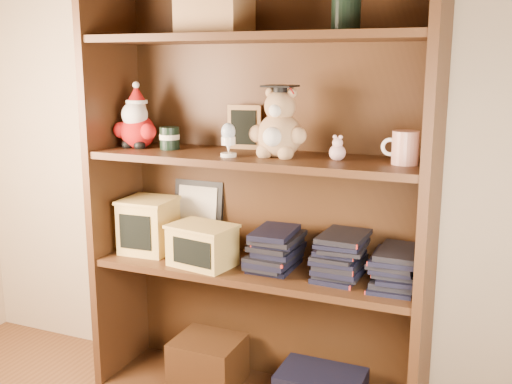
{
  "coord_description": "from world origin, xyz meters",
  "views": [
    {
      "loc": [
        0.73,
        -0.56,
        1.26
      ],
      "look_at": [
        -0.07,
        1.3,
        0.82
      ],
      "focal_mm": 42.0,
      "sensor_mm": 36.0,
      "label": 1
    }
  ],
  "objects_px": {
    "bookcase": "(261,200)",
    "grad_teddy_bear": "(279,129)",
    "treats_box": "(149,225)",
    "teacher_mug": "(404,148)"
  },
  "relations": [
    {
      "from": "grad_teddy_bear",
      "to": "treats_box",
      "type": "distance_m",
      "value": 0.66
    },
    {
      "from": "bookcase",
      "to": "grad_teddy_bear",
      "type": "bearing_deg",
      "value": -33.27
    },
    {
      "from": "teacher_mug",
      "to": "treats_box",
      "type": "distance_m",
      "value": 1.0
    },
    {
      "from": "grad_teddy_bear",
      "to": "teacher_mug",
      "type": "height_order",
      "value": "grad_teddy_bear"
    },
    {
      "from": "teacher_mug",
      "to": "treats_box",
      "type": "height_order",
      "value": "teacher_mug"
    },
    {
      "from": "bookcase",
      "to": "grad_teddy_bear",
      "type": "height_order",
      "value": "bookcase"
    },
    {
      "from": "bookcase",
      "to": "treats_box",
      "type": "distance_m",
      "value": 0.46
    },
    {
      "from": "treats_box",
      "to": "teacher_mug",
      "type": "bearing_deg",
      "value": 0.05
    },
    {
      "from": "grad_teddy_bear",
      "to": "bookcase",
      "type": "bearing_deg",
      "value": 146.73
    },
    {
      "from": "teacher_mug",
      "to": "treats_box",
      "type": "bearing_deg",
      "value": -179.95
    }
  ]
}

